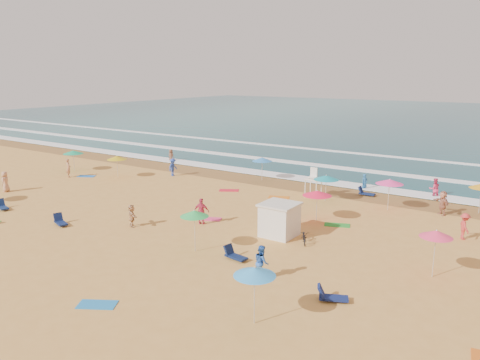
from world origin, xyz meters
The scene contains 12 objects.
ground centered at (0.00, 0.00, 0.00)m, with size 220.00×220.00×0.00m, color gold.
ocean centered at (0.00, 84.00, 0.00)m, with size 220.00×140.00×0.18m, color #0C4756.
wet_sand centered at (0.00, 12.50, 0.01)m, with size 220.00×220.00×0.00m, color olive.
surf_foam centered at (0.00, 21.32, 0.10)m, with size 200.00×18.70×0.05m.
cabana centered at (4.44, -0.26, 1.00)m, with size 2.00×2.00×2.00m, color silver.
cabana_roof centered at (4.44, -0.26, 2.06)m, with size 2.20×2.20×0.12m, color silver.
bicycle centered at (6.34, -0.56, 0.40)m, with size 0.53×1.53×0.81m, color black.
lifeguard_stand centered at (2.08, 9.64, 1.05)m, with size 1.20×1.20×2.10m, color white, non-canonical shape.
beach_umbrellas centered at (1.44, 0.51, 2.08)m, with size 48.62×30.48×0.73m.
loungers centered at (8.04, -2.97, 0.17)m, with size 49.30×25.71×0.34m.
towels centered at (-1.26, -0.69, 0.01)m, with size 53.01×22.18×0.03m.
beachgoers centered at (1.66, 3.94, 0.83)m, with size 47.43×27.47×2.14m.
Camera 1 is at (18.12, -24.90, 10.04)m, focal length 35.00 mm.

